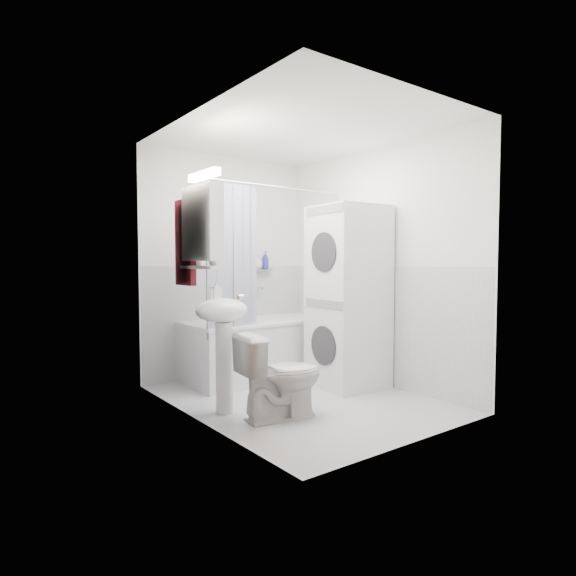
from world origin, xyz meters
TOP-DOWN VIEW (x-y plane):
  - floor at (0.00, 0.00)m, footprint 2.60×2.60m
  - room_walls at (0.00, 0.00)m, footprint 2.60×2.60m
  - wainscot at (0.00, 0.29)m, footprint 1.98×2.58m
  - door at (-0.95, -0.55)m, footprint 0.05×2.00m
  - bathtub at (0.19, 0.92)m, footprint 1.64×0.78m
  - tub_spout at (0.39, 1.25)m, footprint 0.04×0.12m
  - curtain_rod at (0.19, 0.59)m, footprint 1.82×0.02m
  - shower_curtain at (-0.35, 0.59)m, footprint 0.55×0.02m
  - sink at (-0.75, 0.06)m, footprint 0.44×0.37m
  - medicine_cabinet at (-0.90, 0.10)m, footprint 0.13×0.50m
  - shelf at (-0.89, 0.10)m, footprint 0.18×0.54m
  - shower_caddy at (0.44, 1.24)m, footprint 0.22×0.06m
  - towel at (-0.94, 0.35)m, footprint 0.07×0.30m
  - washer_dryer at (0.68, 0.08)m, footprint 0.69×0.68m
  - toilet at (-0.45, -0.33)m, footprint 0.74×0.48m
  - soap_pump at (-0.71, 0.25)m, footprint 0.08×0.17m
  - shelf_bottle at (-0.89, -0.05)m, footprint 0.07×0.18m
  - shelf_cup at (-0.89, 0.22)m, footprint 0.10×0.09m
  - shampoo_a at (0.35, 1.24)m, footprint 0.13×0.17m
  - shampoo_b at (0.47, 1.24)m, footprint 0.08×0.21m

SIDE VIEW (x-z plane):
  - floor at x=0.00m, z-range 0.00..0.00m
  - toilet at x=-0.45m, z-range 0.00..0.68m
  - bathtub at x=0.19m, z-range 0.03..0.66m
  - wainscot at x=0.00m, z-range -0.69..1.89m
  - sink at x=-0.75m, z-range 0.18..1.22m
  - washer_dryer at x=0.68m, z-range 0.00..1.80m
  - tub_spout at x=0.39m, z-range 0.93..0.96m
  - soap_pump at x=-0.71m, z-range 0.91..0.99m
  - door at x=-0.95m, z-range 0.00..2.00m
  - shower_caddy at x=0.44m, z-range 1.14..1.16m
  - shelf at x=-0.89m, z-range 1.19..1.21m
  - shampoo_b at x=0.47m, z-range 1.16..1.24m
  - shampoo_a at x=0.35m, z-range 1.16..1.29m
  - shelf_bottle at x=-0.89m, z-range 1.21..1.28m
  - shower_curtain at x=-0.35m, z-range 0.52..1.98m
  - shelf_cup at x=-0.89m, z-range 1.21..1.31m
  - towel at x=-0.94m, z-range 1.06..1.79m
  - room_walls at x=0.00m, z-range 0.19..2.79m
  - medicine_cabinet at x=-0.90m, z-range 1.21..1.92m
  - curtain_rod at x=0.19m, z-range 1.99..2.01m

